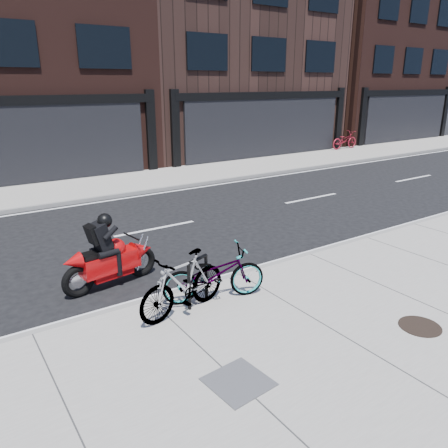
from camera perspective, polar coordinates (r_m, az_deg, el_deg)
ground at (r=10.60m, az=-4.29°, el=-3.49°), size 120.00×120.00×0.00m
sidewalk_near at (r=7.13m, az=16.87°, el=-15.16°), size 60.00×6.00×0.13m
sidewalk_far at (r=17.48m, az=-17.07°, el=4.60°), size 60.00×3.50×0.13m
building_mideast at (r=27.56m, az=-1.31°, el=22.93°), size 12.00×10.00×12.50m
building_east at (r=35.51m, az=16.50°, el=21.55°), size 10.00×10.00×13.00m
bike_rack at (r=7.66m, az=-3.44°, el=-6.93°), size 0.50×0.22×0.89m
bicycle_front at (r=7.83m, az=-1.32°, el=-6.55°), size 1.99×1.16×0.99m
bicycle_rear at (r=7.41m, az=-5.37°, el=-7.75°), size 1.84×0.83×1.07m
motorcycle at (r=8.90m, az=-14.16°, el=-4.02°), size 2.04×0.64×1.52m
bicycle_far at (r=27.15m, az=15.48°, el=10.52°), size 1.97×0.71×1.03m
manhole_cover at (r=7.87m, az=24.22°, el=-12.09°), size 0.83×0.83×0.02m
utility_grate at (r=6.08m, az=1.89°, el=-19.89°), size 0.81×0.81×0.02m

